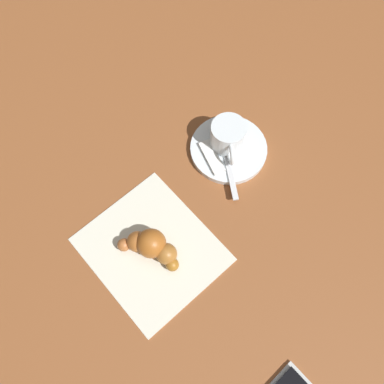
# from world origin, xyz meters

# --- Properties ---
(ground_plane) EXTENTS (1.80, 1.80, 0.00)m
(ground_plane) POSITION_xyz_m (0.00, 0.00, 0.00)
(ground_plane) COLOR brown
(saucer) EXTENTS (0.13, 0.13, 0.01)m
(saucer) POSITION_xyz_m (0.10, 0.01, 0.01)
(saucer) COLOR silver
(saucer) RESTS_ON ground
(espresso_cup) EXTENTS (0.07, 0.07, 0.05)m
(espresso_cup) POSITION_xyz_m (0.11, 0.02, 0.03)
(espresso_cup) COLOR silver
(espresso_cup) RESTS_ON saucer
(teaspoon) EXTENTS (0.12, 0.10, 0.01)m
(teaspoon) POSITION_xyz_m (0.10, 0.02, 0.01)
(teaspoon) COLOR silver
(teaspoon) RESTS_ON saucer
(sugar_packet) EXTENTS (0.05, 0.06, 0.01)m
(sugar_packet) POSITION_xyz_m (0.07, 0.03, 0.01)
(sugar_packet) COLOR white
(sugar_packet) RESTS_ON saucer
(napkin) EXTENTS (0.22, 0.23, 0.00)m
(napkin) POSITION_xyz_m (-0.11, 0.03, 0.00)
(napkin) COLOR silver
(napkin) RESTS_ON ground
(croissant) EXTENTS (0.06, 0.10, 0.04)m
(croissant) POSITION_xyz_m (-0.11, 0.03, 0.02)
(croissant) COLOR #9E631F
(croissant) RESTS_ON napkin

